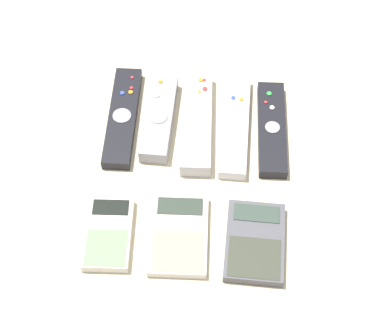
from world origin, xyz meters
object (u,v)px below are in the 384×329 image
remote_4 (272,128)px  calculator_0 (109,234)px  calculator_1 (179,235)px  calculator_2 (255,242)px  remote_0 (123,117)px  remote_1 (159,118)px  remote_3 (235,125)px  remote_2 (197,121)px

remote_4 → calculator_0: 0.33m
calculator_0 → calculator_1: size_ratio=0.90×
calculator_2 → calculator_0: bearing=-177.9°
calculator_1 → calculator_2: (0.12, -0.00, 0.00)m
remote_0 → remote_4: bearing=-2.6°
calculator_0 → remote_1: bearing=73.9°
remote_1 → remote_3: size_ratio=0.82×
remote_2 → calculator_1: 0.22m
remote_1 → calculator_0: remote_1 is taller
remote_1 → remote_3: (0.13, -0.00, -0.00)m
remote_0 → calculator_2: remote_0 is taller
remote_1 → calculator_1: remote_1 is taller
remote_0 → remote_1: (0.06, 0.00, 0.00)m
calculator_2 → remote_1: bearing=128.5°
remote_1 → remote_4: remote_1 is taller
remote_1 → calculator_2: 0.28m
calculator_0 → calculator_1: (0.11, 0.01, -0.00)m
remote_4 → remote_0: bearing=176.9°
remote_2 → calculator_2: (0.11, -0.22, -0.00)m
remote_2 → calculator_0: size_ratio=1.68×
remote_0 → remote_4: 0.26m
calculator_1 → calculator_0: bearing=-178.8°
remote_2 → remote_4: 0.13m
remote_2 → calculator_1: bearing=-95.9°
remote_2 → calculator_2: size_ratio=1.58×
remote_0 → calculator_2: 0.32m
remote_4 → calculator_1: (-0.14, -0.22, -0.00)m
remote_4 → calculator_2: (-0.02, -0.22, -0.00)m
remote_3 → calculator_2: remote_3 is taller
remote_0 → remote_1: 0.06m
remote_2 → remote_0: bearing=176.0°
calculator_0 → remote_2: bearing=59.1°
calculator_0 → calculator_2: (0.22, 0.00, 0.00)m
calculator_0 → calculator_1: bearing=0.7°
remote_3 → calculator_1: bearing=-109.1°
remote_1 → calculator_2: size_ratio=1.30×
remote_0 → remote_3: 0.19m
remote_2 → calculator_1: (-0.01, -0.22, -0.01)m
calculator_0 → remote_4: bearing=39.1°
remote_3 → remote_1: bearing=179.1°
remote_0 → remote_4: same height
remote_1 → calculator_0: 0.23m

